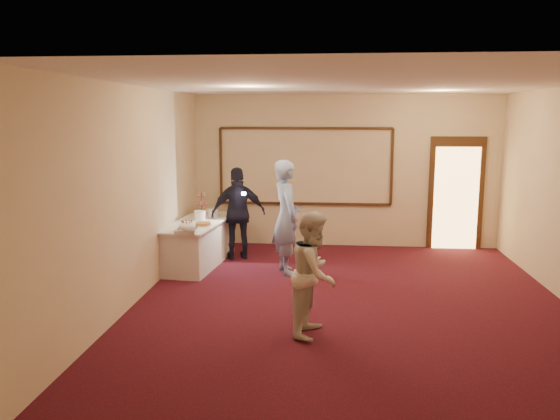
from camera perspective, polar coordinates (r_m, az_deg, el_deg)
The scene contains 14 objects.
floor at distance 7.80m, azimuth 7.35°, elevation -9.63°, with size 7.00×7.00×0.00m, color black.
room_walls at distance 7.38m, azimuth 7.69°, elevation 5.37°, with size 6.04×7.04×3.02m.
wall_molding at distance 10.88m, azimuth 2.65°, elevation 4.58°, with size 3.45×0.04×1.55m.
doorway at distance 11.19m, azimuth 17.90°, elevation 1.59°, with size 1.05×0.07×2.20m.
buffet_table at distance 9.71m, azimuth -8.51°, elevation -3.40°, with size 1.03×2.17×0.77m.
pavlova_tray at distance 8.76m, azimuth -9.67°, elevation -1.81°, with size 0.33×0.47×0.17m.
cupcake_stand at distance 10.45m, azimuth -8.20°, elevation 0.53°, with size 0.29×0.29×0.43m.
plate_stack_a at distance 9.72m, azimuth -8.37°, elevation -0.56°, with size 0.20×0.20×0.17m.
plate_stack_b at distance 10.00m, azimuth -7.03°, elevation -0.27°, with size 0.19×0.19×0.16m.
tart at distance 9.21m, azimuth -8.03°, elevation -1.49°, with size 0.29×0.29×0.06m.
man at distance 8.96m, azimuth 0.67°, elevation -0.75°, with size 0.69×0.45×1.89m, color #87A3D6.
woman at distance 6.51m, azimuth 3.60°, elevation -6.63°, with size 0.72×0.56×1.49m, color silver.
guest at distance 9.93m, azimuth -4.36°, elevation -0.36°, with size 0.98×0.41×1.68m, color black.
camera_flash at distance 9.57m, azimuth -3.81°, elevation 1.72°, with size 0.07×0.04×0.05m, color white.
Camera 1 is at (-0.32, -7.36, 2.58)m, focal length 35.00 mm.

